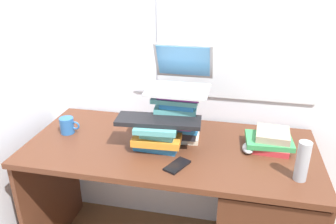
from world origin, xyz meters
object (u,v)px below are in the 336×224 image
at_px(desk, 240,213).
at_px(mug, 67,125).
at_px(keyboard, 159,121).
at_px(cell_phone, 177,166).
at_px(book_stack_tall, 177,115).
at_px(book_stack_side, 271,140).
at_px(computer_mouse, 248,148).
at_px(water_bottle, 302,161).
at_px(book_stack_keyboard_riser, 158,136).
at_px(laptop, 180,78).

xyz_separation_m(desk, mug, (-0.97, 0.05, 0.40)).
bearing_deg(keyboard, cell_phone, -54.75).
height_order(desk, book_stack_tall, book_stack_tall).
height_order(book_stack_side, computer_mouse, book_stack_side).
distance_m(mug, water_bottle, 1.22).
bearing_deg(book_stack_keyboard_riser, computer_mouse, 8.44).
distance_m(keyboard, mug, 0.55).
xyz_separation_m(laptop, cell_phone, (0.05, -0.34, -0.32)).
relative_size(desk, water_bottle, 8.09).
relative_size(book_stack_tall, book_stack_keyboard_riser, 1.10).
height_order(water_bottle, cell_phone, water_bottle).
relative_size(book_stack_tall, keyboard, 0.64).
distance_m(keyboard, cell_phone, 0.25).
bearing_deg(book_stack_tall, keyboard, -119.93).
height_order(book_stack_side, keyboard, keyboard).
bearing_deg(water_bottle, keyboard, 168.40).
height_order(book_stack_tall, water_bottle, book_stack_tall).
xyz_separation_m(keyboard, computer_mouse, (0.45, 0.06, -0.14)).
bearing_deg(computer_mouse, desk, -100.38).
bearing_deg(book_stack_side, book_stack_keyboard_riser, -167.50).
distance_m(book_stack_side, mug, 1.10).
distance_m(laptop, water_bottle, 0.72).
distance_m(desk, mug, 1.05).
relative_size(book_stack_side, computer_mouse, 2.32).
bearing_deg(computer_mouse, water_bottle, -42.45).
height_order(desk, water_bottle, water_bottle).
distance_m(book_stack_keyboard_riser, book_stack_side, 0.58).
bearing_deg(laptop, computer_mouse, -18.58).
bearing_deg(keyboard, laptop, 64.48).
xyz_separation_m(book_stack_side, laptop, (-0.48, 0.07, 0.28)).
height_order(laptop, computer_mouse, laptop).
bearing_deg(desk, book_stack_side, 42.00).
distance_m(water_bottle, cell_phone, 0.55).
relative_size(book_stack_keyboard_riser, mug, 2.16).
bearing_deg(book_stack_tall, computer_mouse, -8.76).
bearing_deg(mug, cell_phone, -17.54).
bearing_deg(keyboard, book_stack_side, 7.79).
bearing_deg(keyboard, desk, -2.59).
height_order(book_stack_keyboard_riser, keyboard, keyboard).
bearing_deg(cell_phone, laptop, 124.26).
distance_m(laptop, keyboard, 0.26).
height_order(book_stack_keyboard_riser, water_bottle, water_bottle).
height_order(mug, cell_phone, mug).
relative_size(book_stack_tall, cell_phone, 1.99).
distance_m(book_stack_side, laptop, 0.56).
bearing_deg(laptop, cell_phone, -81.49).
xyz_separation_m(book_stack_keyboard_riser, book_stack_side, (0.56, 0.12, -0.03)).
xyz_separation_m(book_stack_tall, cell_phone, (0.05, -0.27, -0.13)).
distance_m(book_stack_keyboard_riser, water_bottle, 0.69).
xyz_separation_m(desk, book_stack_keyboard_riser, (-0.44, -0.02, 0.43)).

